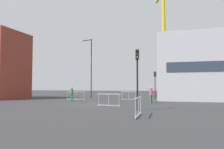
{
  "coord_description": "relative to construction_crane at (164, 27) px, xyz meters",
  "views": [
    {
      "loc": [
        7.81,
        -18.65,
        1.63
      ],
      "look_at": [
        0.0,
        7.48,
        3.19
      ],
      "focal_mm": 35.44,
      "sensor_mm": 36.0,
      "label": 1
    }
  ],
  "objects": [
    {
      "name": "traffic_cone_on_verge",
      "position": [
        0.91,
        -30.93,
        -17.51
      ],
      "size": [
        0.46,
        0.46,
        0.46
      ],
      "color": "black",
      "rests_on": "ground"
    },
    {
      "name": "pedestrian_waiting",
      "position": [
        -8.33,
        -36.87,
        -16.75
      ],
      "size": [
        0.34,
        0.34,
        1.66
      ],
      "color": "#2D844C",
      "rests_on": "ground"
    },
    {
      "name": "streetlamp_tall",
      "position": [
        -9.05,
        -29.64,
        -12.58
      ],
      "size": [
        2.12,
        0.68,
        8.81
      ],
      "color": "#232326",
      "rests_on": "ground"
    },
    {
      "name": "pedestrian_walking",
      "position": [
        0.76,
        -36.92,
        -16.75
      ],
      "size": [
        0.34,
        0.34,
        1.67
      ],
      "color": "#2D844C",
      "rests_on": "ground"
    },
    {
      "name": "traffic_light_corner",
      "position": [
        0.72,
        -44.64,
        -14.86
      ],
      "size": [
        0.3,
        0.39,
        4.29
      ],
      "color": "black",
      "rests_on": "ground"
    },
    {
      "name": "safety_barrier_front",
      "position": [
        1.33,
        -47.88,
        -17.16
      ],
      "size": [
        0.17,
        2.45,
        1.08
      ],
      "color": "#B2B5BA",
      "rests_on": "ground"
    },
    {
      "name": "office_block",
      "position": [
        7.78,
        -29.78,
        -13.66
      ],
      "size": [
        13.26,
        8.49,
        8.12
      ],
      "color": "#B7B7BC",
      "rests_on": "ground"
    },
    {
      "name": "safety_barrier_rear",
      "position": [
        -2.56,
        -32.59,
        -17.16
      ],
      "size": [
        1.91,
        0.11,
        1.08
      ],
      "color": "#B2B5BA",
      "rests_on": "ground"
    },
    {
      "name": "ground",
      "position": [
        -4.36,
        -41.4,
        -17.72
      ],
      "size": [
        160.0,
        160.0,
        0.0
      ],
      "primitive_type": "plane",
      "color": "#333335"
    },
    {
      "name": "safety_barrier_left_run",
      "position": [
        -2.17,
        -42.2,
        -17.16
      ],
      "size": [
        2.1,
        0.37,
        1.08
      ],
      "color": "#B2B5BA",
      "rests_on": "ground"
    },
    {
      "name": "construction_crane",
      "position": [
        0.0,
        0.0,
        0.0
      ],
      "size": [
        4.98,
        13.19,
        28.5
      ],
      "color": "yellow",
      "rests_on": "ground"
    },
    {
      "name": "traffic_light_near",
      "position": [
        0.39,
        -28.68,
        -15.15
      ],
      "size": [
        0.38,
        0.36,
        3.81
      ],
      "color": "#232326",
      "rests_on": "ground"
    },
    {
      "name": "safety_barrier_right_run",
      "position": [
        -8.91,
        -34.66,
        -17.15
      ],
      "size": [
        2.5,
        0.16,
        1.08
      ],
      "color": "#9EA0A5",
      "rests_on": "ground"
    }
  ]
}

